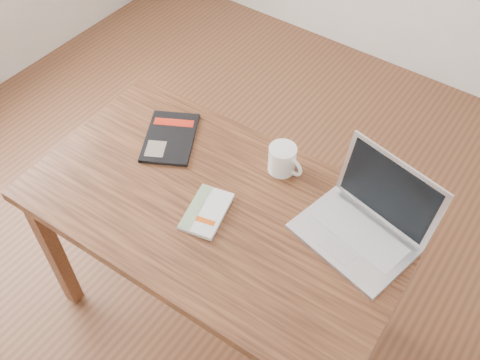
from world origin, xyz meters
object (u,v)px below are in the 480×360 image
Objects in this scene: white_guidebook at (207,211)px; coffee_mug at (283,159)px; desk at (218,220)px; black_guidebook at (170,137)px; laptop at (366,222)px.

coffee_mug is at bearing 58.46° from white_guidebook.
black_guidebook reaches higher than desk.
white_guidebook reaches higher than black_guidebook.
white_guidebook is at bearing -97.94° from coffee_mug.
black_guidebook is at bearing 154.47° from desk.
laptop is at bearing 13.41° from white_guidebook.
desk is 9.46× the size of coffee_mug.
black_guidebook is 0.78× the size of laptop.
coffee_mug is at bearing 68.50° from desk.
desk is 0.50m from laptop.
coffee_mug is (-0.35, 0.07, 0.00)m from laptop.
desk is at bearing -99.90° from coffee_mug.
white_guidebook reaches higher than desk.
white_guidebook is 0.37m from black_guidebook.
coffee_mug is (0.10, 0.30, 0.05)m from white_guidebook.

